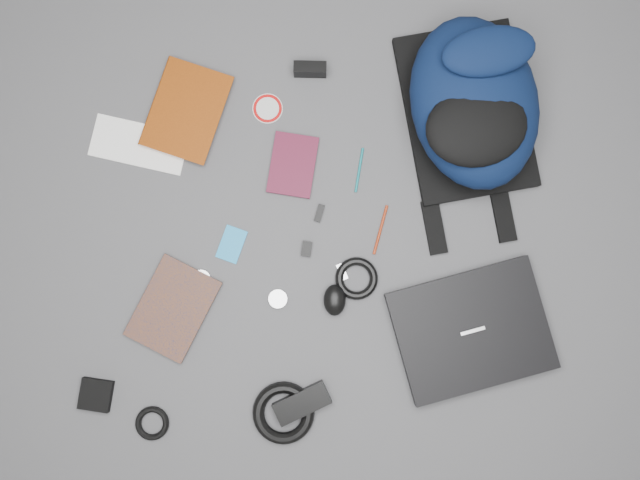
{
  "coord_description": "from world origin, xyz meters",
  "views": [
    {
      "loc": [
        -0.0,
        -0.09,
        1.64
      ],
      "look_at": [
        0.0,
        0.0,
        0.02
      ],
      "focal_mm": 35.0,
      "sensor_mm": 36.0,
      "label": 1
    }
  ],
  "objects_px": {
    "comic_book": "(144,293)",
    "pouch": "(96,395)",
    "backpack": "(474,103)",
    "dvd_case": "(293,165)",
    "textbook_red": "(153,100)",
    "power_brick": "(302,403)",
    "mouse": "(335,300)",
    "compact_camera": "(310,69)",
    "laptop": "(471,330)"
  },
  "relations": [
    {
      "from": "laptop",
      "to": "backpack",
      "type": "bearing_deg",
      "value": 75.11
    },
    {
      "from": "backpack",
      "to": "mouse",
      "type": "bearing_deg",
      "value": -135.14
    },
    {
      "from": "laptop",
      "to": "comic_book",
      "type": "bearing_deg",
      "value": 158.29
    },
    {
      "from": "backpack",
      "to": "pouch",
      "type": "height_order",
      "value": "backpack"
    },
    {
      "from": "laptop",
      "to": "power_brick",
      "type": "xyz_separation_m",
      "value": [
        -0.44,
        -0.18,
        -0.0
      ]
    },
    {
      "from": "dvd_case",
      "to": "power_brick",
      "type": "relative_size",
      "value": 1.15
    },
    {
      "from": "comic_book",
      "to": "mouse",
      "type": "height_order",
      "value": "mouse"
    },
    {
      "from": "pouch",
      "to": "textbook_red",
      "type": "bearing_deg",
      "value": 78.78
    },
    {
      "from": "backpack",
      "to": "comic_book",
      "type": "bearing_deg",
      "value": -160.53
    },
    {
      "from": "laptop",
      "to": "comic_book",
      "type": "xyz_separation_m",
      "value": [
        -0.85,
        0.11,
        -0.01
      ]
    },
    {
      "from": "backpack",
      "to": "laptop",
      "type": "distance_m",
      "value": 0.58
    },
    {
      "from": "mouse",
      "to": "dvd_case",
      "type": "bearing_deg",
      "value": 107.6
    },
    {
      "from": "compact_camera",
      "to": "backpack",
      "type": "bearing_deg",
      "value": -13.97
    },
    {
      "from": "laptop",
      "to": "dvd_case",
      "type": "bearing_deg",
      "value": 121.51
    },
    {
      "from": "laptop",
      "to": "textbook_red",
      "type": "bearing_deg",
      "value": 128.6
    },
    {
      "from": "textbook_red",
      "to": "pouch",
      "type": "height_order",
      "value": "textbook_red"
    },
    {
      "from": "compact_camera",
      "to": "power_brick",
      "type": "bearing_deg",
      "value": -90.11
    },
    {
      "from": "compact_camera",
      "to": "mouse",
      "type": "xyz_separation_m",
      "value": [
        0.05,
        -0.61,
        -0.0
      ]
    },
    {
      "from": "backpack",
      "to": "power_brick",
      "type": "distance_m",
      "value": 0.88
    },
    {
      "from": "laptop",
      "to": "power_brick",
      "type": "distance_m",
      "value": 0.48
    },
    {
      "from": "comic_book",
      "to": "pouch",
      "type": "relative_size",
      "value": 2.93
    },
    {
      "from": "dvd_case",
      "to": "mouse",
      "type": "relative_size",
      "value": 2.02
    },
    {
      "from": "textbook_red",
      "to": "comic_book",
      "type": "height_order",
      "value": "textbook_red"
    },
    {
      "from": "power_brick",
      "to": "mouse",
      "type": "bearing_deg",
      "value": 46.96
    },
    {
      "from": "textbook_red",
      "to": "power_brick",
      "type": "xyz_separation_m",
      "value": [
        0.38,
        -0.8,
        0.0
      ]
    },
    {
      "from": "backpack",
      "to": "textbook_red",
      "type": "height_order",
      "value": "backpack"
    },
    {
      "from": "dvd_case",
      "to": "pouch",
      "type": "bearing_deg",
      "value": -121.25
    },
    {
      "from": "textbook_red",
      "to": "mouse",
      "type": "bearing_deg",
      "value": -29.27
    },
    {
      "from": "comic_book",
      "to": "dvd_case",
      "type": "xyz_separation_m",
      "value": [
        0.39,
        0.33,
        -0.0
      ]
    },
    {
      "from": "textbook_red",
      "to": "power_brick",
      "type": "height_order",
      "value": "power_brick"
    },
    {
      "from": "comic_book",
      "to": "pouch",
      "type": "height_order",
      "value": "pouch"
    },
    {
      "from": "comic_book",
      "to": "mouse",
      "type": "distance_m",
      "value": 0.5
    },
    {
      "from": "backpack",
      "to": "power_brick",
      "type": "bearing_deg",
      "value": -129.71
    },
    {
      "from": "textbook_red",
      "to": "power_brick",
      "type": "distance_m",
      "value": 0.89
    },
    {
      "from": "comic_book",
      "to": "power_brick",
      "type": "height_order",
      "value": "power_brick"
    },
    {
      "from": "backpack",
      "to": "mouse",
      "type": "xyz_separation_m",
      "value": [
        -0.36,
        -0.49,
        -0.08
      ]
    },
    {
      "from": "dvd_case",
      "to": "mouse",
      "type": "bearing_deg",
      "value": -63.86
    },
    {
      "from": "backpack",
      "to": "mouse",
      "type": "height_order",
      "value": "backpack"
    },
    {
      "from": "dvd_case",
      "to": "power_brick",
      "type": "bearing_deg",
      "value": -78.69
    },
    {
      "from": "mouse",
      "to": "textbook_red",
      "type": "bearing_deg",
      "value": 132.67
    },
    {
      "from": "textbook_red",
      "to": "comic_book",
      "type": "distance_m",
      "value": 0.51
    },
    {
      "from": "dvd_case",
      "to": "mouse",
      "type": "distance_m",
      "value": 0.37
    },
    {
      "from": "backpack",
      "to": "pouch",
      "type": "xyz_separation_m",
      "value": [
        -0.98,
        -0.72,
        -0.09
      ]
    },
    {
      "from": "compact_camera",
      "to": "laptop",
      "type": "bearing_deg",
      "value": -57.45
    },
    {
      "from": "backpack",
      "to": "dvd_case",
      "type": "height_order",
      "value": "backpack"
    },
    {
      "from": "laptop",
      "to": "textbook_red",
      "type": "distance_m",
      "value": 1.03
    },
    {
      "from": "dvd_case",
      "to": "compact_camera",
      "type": "bearing_deg",
      "value": 88.58
    },
    {
      "from": "textbook_red",
      "to": "mouse",
      "type": "distance_m",
      "value": 0.71
    },
    {
      "from": "textbook_red",
      "to": "laptop",
      "type": "bearing_deg",
      "value": -17.58
    },
    {
      "from": "laptop",
      "to": "compact_camera",
      "type": "bearing_deg",
      "value": 105.95
    }
  ]
}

